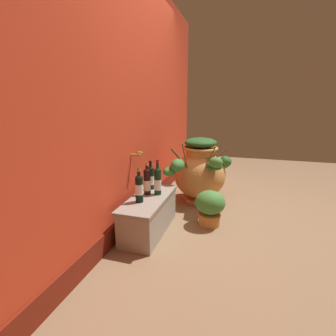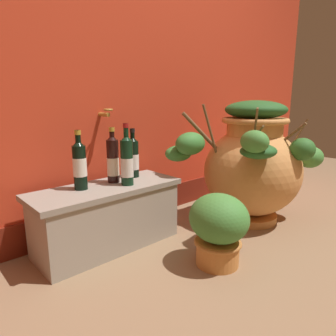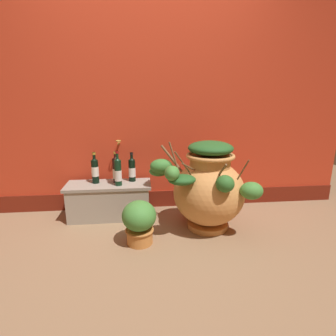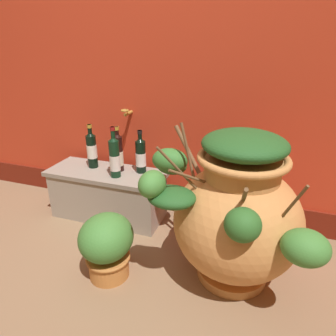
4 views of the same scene
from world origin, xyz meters
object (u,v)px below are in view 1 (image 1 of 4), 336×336
wine_bottle_left (158,181)px  wine_bottle_middle (139,187)px  potted_shrub (210,206)px  terracotta_urn (200,171)px  wine_bottle_back (147,181)px  wine_bottle_right (151,177)px

wine_bottle_left → wine_bottle_middle: wine_bottle_left is taller
wine_bottle_middle → potted_shrub: 0.80m
terracotta_urn → wine_bottle_middle: terracotta_urn is taller
wine_bottle_back → potted_shrub: bearing=-69.2°
wine_bottle_back → potted_shrub: wine_bottle_back is taller
potted_shrub → wine_bottle_right: bearing=96.2°
wine_bottle_middle → wine_bottle_back: (0.21, 0.01, -0.00)m
terracotta_urn → wine_bottle_right: bearing=149.9°
wine_bottle_back → terracotta_urn: bearing=-23.9°
wine_bottle_left → potted_shrub: wine_bottle_left is taller
wine_bottle_middle → potted_shrub: size_ratio=0.84×
wine_bottle_middle → wine_bottle_back: size_ratio=0.99×
wine_bottle_left → wine_bottle_right: (0.13, 0.13, -0.01)m
wine_bottle_middle → wine_bottle_left: bearing=-22.2°
terracotta_urn → wine_bottle_right: (-0.70, 0.41, 0.09)m
wine_bottle_left → wine_bottle_back: 0.11m
wine_bottle_left → wine_bottle_right: bearing=43.4°
wine_bottle_middle → wine_bottle_back: bearing=1.4°
wine_bottle_back → wine_bottle_left: bearing=-74.9°
terracotta_urn → potted_shrub: size_ratio=2.47×
wine_bottle_middle → wine_bottle_back: 0.21m
terracotta_urn → potted_shrub: bearing=-160.9°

